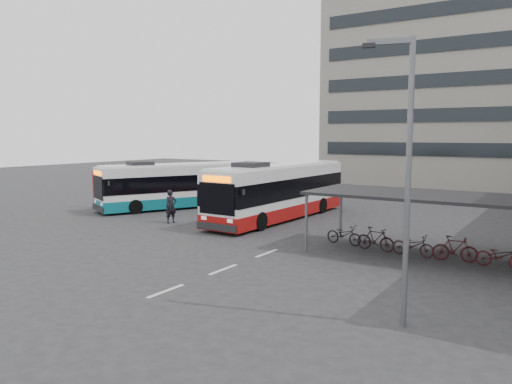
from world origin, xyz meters
The scene contains 10 objects.
ground centered at (0.00, 0.00, 0.00)m, with size 120.00×120.00×0.00m, color #28282B.
bike_shelter centered at (8.47, 3.00, 1.44)m, with size 10.00×4.00×2.54m.
office_block centered at (6.00, 36.00, 12.50)m, with size 30.00×15.00×25.00m, color gray.
road_markings centered at (2.50, -3.00, 0.01)m, with size 0.15×7.60×0.01m.
bus_main centered at (-1.45, 7.71, 1.59)m, with size 2.74×11.66×3.43m.
bus_teal centered at (-9.30, 7.91, 1.48)m, with size 6.66×10.77×3.19m.
pedestrian centered at (-5.74, 3.20, 0.92)m, with size 0.67×0.44×1.84m, color black.
lamp_post centered at (9.50, -4.80, 4.12)m, with size 1.25×0.45×7.23m.
sign_totem_mid centered at (-13.95, 4.77, 1.24)m, with size 0.52×0.24×2.40m.
sign_totem_north centered at (-14.15, 7.90, 1.36)m, with size 0.57×0.28×2.64m.
Camera 1 is at (13.14, -17.16, 4.87)m, focal length 35.00 mm.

